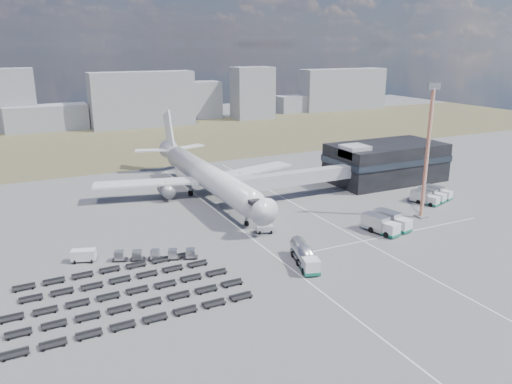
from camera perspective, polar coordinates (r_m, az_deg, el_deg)
name	(u,v)px	position (r m, az deg, el deg)	size (l,w,h in m)	color
ground	(267,241)	(93.15, 1.28, -5.60)	(420.00, 420.00, 0.00)	#565659
grass_strip	(132,142)	(193.91, -13.95, 5.61)	(420.00, 90.00, 0.01)	#47402A
lane_markings	(304,228)	(100.11, 5.47, -4.06)	(47.12, 110.00, 0.01)	silver
terminal	(385,162)	(136.67, 14.58, 3.38)	(30.40, 16.40, 11.00)	black
jet_bridge	(288,179)	(115.82, 3.62, 1.46)	(30.30, 3.80, 7.05)	#939399
airliner	(205,174)	(119.73, -5.87, 2.03)	(51.59, 64.53, 17.62)	silver
skyline	(127,102)	(234.85, -14.58, 9.88)	(307.23, 26.07, 25.74)	gray
fuel_tanker	(305,255)	(83.30, 5.57, -7.23)	(5.26, 10.45, 3.28)	silver
pushback_tug	(265,229)	(96.83, 1.01, -4.26)	(3.17, 1.78, 1.44)	silver
utility_van	(84,256)	(89.05, -19.10, -6.90)	(3.93, 1.78, 2.13)	silver
catering_truck	(236,192)	(118.47, -2.32, 0.00)	(3.82, 6.41, 2.75)	silver
service_trucks_near	(386,223)	(100.77, 14.67, -3.39)	(7.92, 8.89, 3.09)	silver
service_trucks_far	(431,195)	(122.95, 19.42, -0.34)	(10.09, 8.75, 2.59)	silver
uld_row	(155,255)	(86.65, -11.46, -7.03)	(13.84, 6.63, 1.57)	black
baggage_dollies	(124,293)	(76.29, -14.90, -11.13)	(34.08, 20.17, 0.76)	black
floodlight_mast	(427,152)	(107.72, 18.99, 4.30)	(2.65, 2.15, 27.79)	#CE4A20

